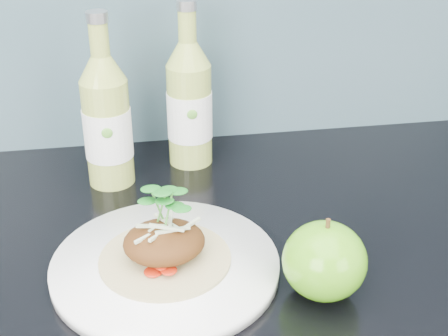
{
  "coord_description": "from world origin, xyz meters",
  "views": [
    {
      "loc": [
        -0.06,
        1.02,
        1.35
      ],
      "look_at": [
        0.05,
        1.68,
        1.0
      ],
      "focal_mm": 50.0,
      "sensor_mm": 36.0,
      "label": 1
    }
  ],
  "objects": [
    {
      "name": "dinner_plate",
      "position": [
        -0.03,
        1.62,
        0.91
      ],
      "size": [
        0.28,
        0.28,
        0.02
      ],
      "color": "white",
      "rests_on": "kitchen_counter"
    },
    {
      "name": "pork_taco",
      "position": [
        -0.03,
        1.62,
        0.94
      ],
      "size": [
        0.16,
        0.16,
        0.1
      ],
      "color": "tan",
      "rests_on": "dinner_plate"
    },
    {
      "name": "green_apple",
      "position": [
        0.14,
        1.55,
        0.94
      ],
      "size": [
        0.12,
        0.12,
        0.1
      ],
      "rotation": [
        0.0,
        0.0,
        0.37
      ],
      "color": "#4D900F",
      "rests_on": "kitchen_counter"
    },
    {
      "name": "cider_bottle_left",
      "position": [
        -0.09,
        1.85,
        1.0
      ],
      "size": [
        0.07,
        0.07,
        0.25
      ],
      "rotation": [
        0.0,
        0.0,
        0.07
      ],
      "color": "#9BAC48",
      "rests_on": "kitchen_counter"
    },
    {
      "name": "cider_bottle_right",
      "position": [
        0.04,
        1.89,
        1.0
      ],
      "size": [
        0.08,
        0.08,
        0.25
      ],
      "rotation": [
        0.0,
        0.0,
        -0.26
      ],
      "color": "#9BAF49",
      "rests_on": "kitchen_counter"
    }
  ]
}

